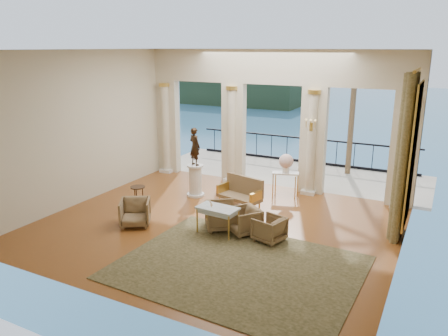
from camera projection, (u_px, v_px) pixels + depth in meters
The scene contains 23 objects.
floor at pixel (217, 225), 11.55m from camera, with size 9.00×9.00×0.00m, color #543416.
room_walls at pixel (192, 124), 9.83m from camera, with size 9.00×9.00×9.00m.
arcade at pixel (272, 110), 14.13m from camera, with size 9.00×0.56×4.50m.
terrace at pixel (289, 173), 16.53m from camera, with size 10.00×3.60×0.10m, color #A39686.
balustrade at pixel (303, 152), 17.77m from camera, with size 9.00×0.06×1.03m.
palm_tree at pixel (356, 61), 15.21m from camera, with size 2.00×2.00×4.50m.
headland at pixel (252, 87), 85.52m from camera, with size 22.00×18.00×6.00m, color black.
sea at pixel (409, 121), 64.46m from camera, with size 160.00×160.00×0.00m, color teal.
curtain at pixel (404, 158), 10.39m from camera, with size 0.33×1.40×4.09m.
window_frame at pixel (413, 155), 10.29m from camera, with size 0.04×1.60×3.40m, color gold.
wall_sconce at pixel (311, 126), 13.33m from camera, with size 0.30×0.11×0.33m.
rug at pixel (238, 267), 9.35m from camera, with size 4.97×3.87×0.02m, color #2E3016.
armchair_a at pixel (135, 211), 11.48m from camera, with size 0.76×0.71×0.78m, color #4D3C22.
armchair_b at pixel (244, 220), 10.98m from camera, with size 0.71×0.67×0.73m, color #4D3C22.
armchair_c at pixel (269, 228), 10.56m from camera, with size 0.66×0.61×0.67m, color #4D3C22.
armchair_d at pixel (221, 214), 11.25m from camera, with size 0.76×0.71×0.78m, color #4D3C22.
settee at pixel (241, 192), 12.83m from camera, with size 1.44×0.88×0.89m.
game_table at pixel (218, 210), 10.89m from camera, with size 1.06×0.63×0.70m.
pedestal at pixel (195, 181), 13.73m from camera, with size 0.55×0.55×1.01m.
statue at pixel (195, 146), 13.43m from camera, with size 0.43×0.28×1.18m, color black.
console_table at pixel (285, 177), 13.63m from camera, with size 0.88×0.56×0.78m.
urn at pixel (286, 162), 13.50m from camera, with size 0.45×0.45×0.59m.
side_table at pixel (138, 190), 12.54m from camera, with size 0.43×0.43×0.69m.
Camera 1 is at (5.11, -9.43, 4.57)m, focal length 35.00 mm.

